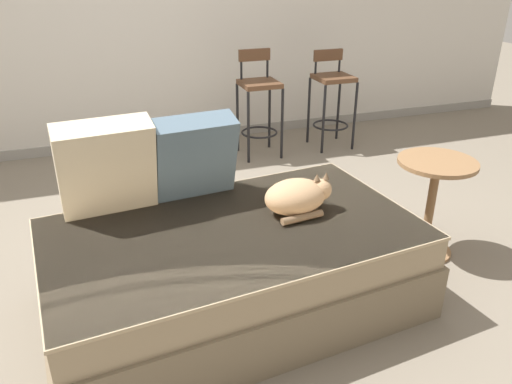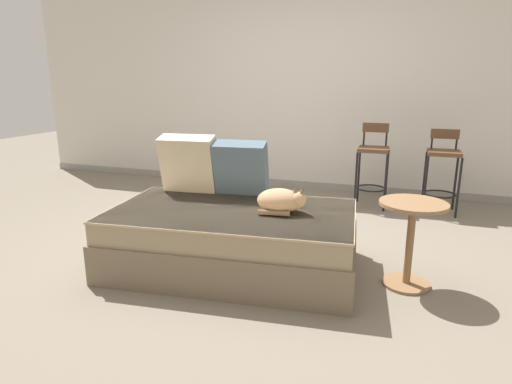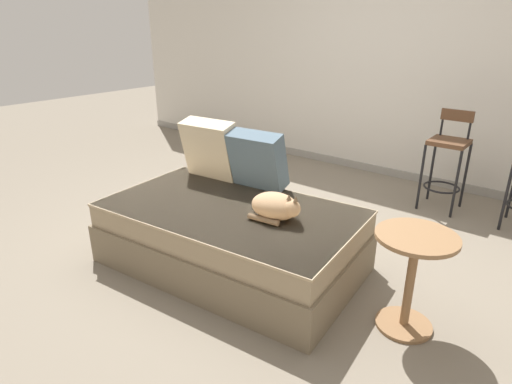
{
  "view_description": "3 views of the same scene",
  "coord_description": "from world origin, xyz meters",
  "px_view_note": "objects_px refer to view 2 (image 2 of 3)",
  "views": [
    {
      "loc": [
        -0.58,
        -2.39,
        1.62
      ],
      "look_at": [
        0.15,
        -0.3,
        0.58
      ],
      "focal_mm": 35.0,
      "sensor_mm": 36.0,
      "label": 1
    },
    {
      "loc": [
        1.12,
        -3.16,
        1.36
      ],
      "look_at": [
        0.15,
        -0.3,
        0.58
      ],
      "focal_mm": 30.0,
      "sensor_mm": 36.0,
      "label": 2
    },
    {
      "loc": [
        1.83,
        -2.4,
        1.64
      ],
      "look_at": [
        0.15,
        -0.3,
        0.58
      ],
      "focal_mm": 30.0,
      "sensor_mm": 36.0,
      "label": 3
    }
  ],
  "objects_px": {
    "throw_pillow_corner": "(189,163)",
    "couch": "(232,239)",
    "side_table": "(411,232)",
    "cat": "(281,201)",
    "bar_stool_near_window": "(373,161)",
    "throw_pillow_middle": "(241,168)",
    "bar_stool_by_doorway": "(443,166)"
  },
  "relations": [
    {
      "from": "throw_pillow_corner",
      "to": "couch",
      "type": "bearing_deg",
      "value": -34.88
    },
    {
      "from": "throw_pillow_corner",
      "to": "side_table",
      "type": "bearing_deg",
      "value": -8.01
    },
    {
      "from": "cat",
      "to": "bar_stool_near_window",
      "type": "relative_size",
      "value": 0.4
    },
    {
      "from": "throw_pillow_middle",
      "to": "throw_pillow_corner",
      "type": "bearing_deg",
      "value": -174.46
    },
    {
      "from": "cat",
      "to": "bar_stool_by_doorway",
      "type": "bearing_deg",
      "value": 58.55
    },
    {
      "from": "cat",
      "to": "side_table",
      "type": "height_order",
      "value": "cat"
    },
    {
      "from": "cat",
      "to": "bar_stool_by_doorway",
      "type": "distance_m",
      "value": 2.31
    },
    {
      "from": "throw_pillow_middle",
      "to": "cat",
      "type": "xyz_separation_m",
      "value": [
        0.44,
        -0.36,
        -0.14
      ]
    },
    {
      "from": "cat",
      "to": "couch",
      "type": "bearing_deg",
      "value": -171.58
    },
    {
      "from": "bar_stool_near_window",
      "to": "bar_stool_by_doorway",
      "type": "xyz_separation_m",
      "value": [
        0.71,
        -0.0,
        -0.01
      ]
    },
    {
      "from": "throw_pillow_middle",
      "to": "cat",
      "type": "distance_m",
      "value": 0.58
    },
    {
      "from": "couch",
      "to": "side_table",
      "type": "height_order",
      "value": "side_table"
    },
    {
      "from": "cat",
      "to": "throw_pillow_middle",
      "type": "bearing_deg",
      "value": 140.76
    },
    {
      "from": "throw_pillow_middle",
      "to": "bar_stool_near_window",
      "type": "xyz_separation_m",
      "value": [
        0.94,
        1.61,
        -0.17
      ]
    },
    {
      "from": "cat",
      "to": "side_table",
      "type": "distance_m",
      "value": 0.9
    },
    {
      "from": "couch",
      "to": "cat",
      "type": "distance_m",
      "value": 0.47
    },
    {
      "from": "couch",
      "to": "cat",
      "type": "height_order",
      "value": "cat"
    },
    {
      "from": "throw_pillow_middle",
      "to": "side_table",
      "type": "xyz_separation_m",
      "value": [
        1.32,
        -0.29,
        -0.3
      ]
    },
    {
      "from": "bar_stool_by_doorway",
      "to": "cat",
      "type": "bearing_deg",
      "value": -121.45
    },
    {
      "from": "throw_pillow_corner",
      "to": "throw_pillow_middle",
      "type": "bearing_deg",
      "value": 5.54
    },
    {
      "from": "couch",
      "to": "throw_pillow_middle",
      "type": "xyz_separation_m",
      "value": [
        -0.08,
        0.41,
        0.45
      ]
    },
    {
      "from": "throw_pillow_corner",
      "to": "side_table",
      "type": "relative_size",
      "value": 0.81
    },
    {
      "from": "bar_stool_near_window",
      "to": "bar_stool_by_doorway",
      "type": "height_order",
      "value": "bar_stool_near_window"
    },
    {
      "from": "side_table",
      "to": "bar_stool_by_doorway",
      "type": "bearing_deg",
      "value": 80.33
    },
    {
      "from": "couch",
      "to": "bar_stool_near_window",
      "type": "distance_m",
      "value": 2.21
    },
    {
      "from": "throw_pillow_corner",
      "to": "cat",
      "type": "distance_m",
      "value": 0.95
    },
    {
      "from": "throw_pillow_corner",
      "to": "bar_stool_near_window",
      "type": "bearing_deg",
      "value": 50.19
    },
    {
      "from": "throw_pillow_corner",
      "to": "side_table",
      "type": "xyz_separation_m",
      "value": [
        1.76,
        -0.25,
        -0.31
      ]
    },
    {
      "from": "side_table",
      "to": "couch",
      "type": "bearing_deg",
      "value": -174.46
    },
    {
      "from": "bar_stool_by_doorway",
      "to": "side_table",
      "type": "xyz_separation_m",
      "value": [
        -0.32,
        -1.9,
        -0.12
      ]
    },
    {
      "from": "couch",
      "to": "cat",
      "type": "relative_size",
      "value": 5.13
    },
    {
      "from": "throw_pillow_corner",
      "to": "bar_stool_by_doorway",
      "type": "relative_size",
      "value": 0.55
    }
  ]
}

